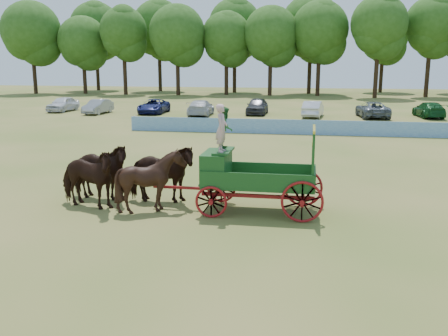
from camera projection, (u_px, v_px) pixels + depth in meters
ground at (327, 207)px, 17.97m from camera, size 160.00×160.00×0.00m
horse_lead_left at (86, 178)px, 17.67m from camera, size 2.79×1.79×2.18m
horse_lead_right at (99, 171)px, 18.73m from camera, size 2.69×1.43×2.18m
horse_wheel_left at (151, 181)px, 17.27m from camera, size 2.37×2.21×2.18m
horse_wheel_right at (160, 174)px, 18.32m from camera, size 2.67×1.38×2.18m
farm_dray at (238, 166)px, 17.20m from camera, size 6.00×2.00×3.76m
sponsor_banner at (306, 127)px, 35.36m from camera, size 26.00×0.08×1.05m
parked_cars at (325, 109)px, 46.80m from camera, size 53.18×7.33×1.59m
treeline at (278, 29)px, 75.28m from camera, size 90.40×21.43×15.17m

